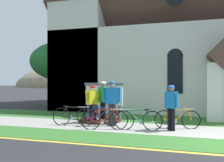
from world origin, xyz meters
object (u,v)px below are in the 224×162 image
cyclist_in_green_jersey (103,98)px  cyclist_in_orange_jersey (92,101)px  bicycle_silver (104,120)px  cyclist_in_blue_jersey (171,104)px  bicycle_yellow (138,120)px  cyclist_in_white_jersey (112,99)px  church_sign (104,95)px  bicycle_black (100,116)px  bicycle_green (177,119)px  yard_deciduous_tree (64,62)px  bicycle_red (73,116)px

cyclist_in_green_jersey → cyclist_in_orange_jersey: (-0.38, -0.26, -0.12)m
cyclist_in_green_jersey → cyclist_in_orange_jersey: cyclist_in_green_jersey is taller
cyclist_in_orange_jersey → bicycle_silver: bearing=-52.0°
cyclist_in_blue_jersey → bicycle_yellow: bearing=-169.6°
cyclist_in_blue_jersey → cyclist_in_white_jersey: 2.34m
bicycle_yellow → church_sign: bearing=135.7°
bicycle_black → bicycle_green: 3.07m
church_sign → bicycle_black: size_ratio=1.17×
church_sign → cyclist_in_green_jersey: bearing=-73.4°
bicycle_black → cyclist_in_orange_jersey: 0.78m
yard_deciduous_tree → bicycle_green: bearing=-38.6°
cyclist_in_blue_jersey → cyclist_in_green_jersey: bearing=160.9°
cyclist_in_white_jersey → cyclist_in_green_jersey: bearing=130.7°
bicycle_yellow → cyclist_in_green_jersey: size_ratio=0.97×
church_sign → yard_deciduous_tree: 7.42m
cyclist_in_blue_jersey → bicycle_black: bearing=171.0°
bicycle_black → cyclist_in_white_jersey: 0.93m
church_sign → bicycle_green: bearing=-20.8°
bicycle_black → bicycle_green: bearing=0.8°
bicycle_yellow → cyclist_in_blue_jersey: size_ratio=1.05×
cyclist_in_blue_jersey → cyclist_in_orange_jersey: 3.43m
bicycle_yellow → cyclist_in_white_jersey: size_ratio=0.97×
yard_deciduous_tree → bicycle_red: bearing=-59.5°
bicycle_silver → cyclist_in_blue_jersey: cyclist_in_blue_jersey is taller
bicycle_black → yard_deciduous_tree: yard_deciduous_tree is taller
bicycle_red → bicycle_green: size_ratio=1.01×
church_sign → bicycle_green: (3.36, -1.27, -0.76)m
bicycle_yellow → yard_deciduous_tree: size_ratio=0.37×
bicycle_red → cyclist_in_white_jersey: bearing=11.3°
bicycle_red → cyclist_in_orange_jersey: 1.10m
cyclist_in_white_jersey → yard_deciduous_tree: bearing=130.1°
bicycle_black → bicycle_red: bicycle_red is taller
cyclist_in_blue_jersey → cyclist_in_green_jersey: 3.14m
cyclist_in_green_jersey → cyclist_in_white_jersey: bearing=-49.3°
bicycle_green → cyclist_in_orange_jersey: bearing=175.8°
cyclist_in_green_jersey → cyclist_in_orange_jersey: bearing=-145.1°
bicycle_black → cyclist_in_blue_jersey: (2.90, -0.46, 0.59)m
bicycle_green → bicycle_black: bearing=-179.2°
church_sign → bicycle_black: bearing=-77.6°
church_sign → cyclist_in_orange_jersey: size_ratio=1.22×
bicycle_red → yard_deciduous_tree: 8.66m
bicycle_yellow → bicycle_red: 2.71m
cyclist_in_white_jersey → bicycle_green: bearing=5.3°
bicycle_yellow → bicycle_silver: (-1.22, -0.28, -0.00)m
yard_deciduous_tree → church_sign: bearing=-47.4°
church_sign → cyclist_in_white_jersey: cyclist_in_white_jersey is taller
bicycle_yellow → cyclist_in_green_jersey: (-1.82, 1.24, 0.68)m
bicycle_black → cyclist_in_white_jersey: cyclist_in_white_jersey is taller
bicycle_yellow → bicycle_silver: bicycle_silver is taller
bicycle_yellow → bicycle_green: bearing=28.5°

